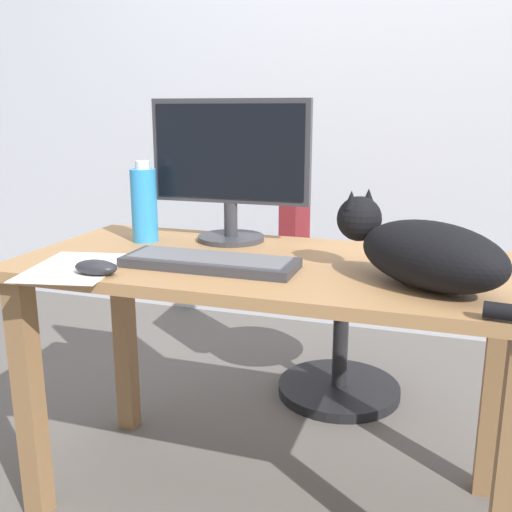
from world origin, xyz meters
TOP-DOWN VIEW (x-y plane):
  - ground_plane at (0.00, 0.00)m, footprint 8.00×8.00m
  - back_wall at (0.00, 1.51)m, footprint 6.00×0.04m
  - desk at (0.00, 0.00)m, footprint 1.31×0.61m
  - office_chair at (0.02, 0.72)m, footprint 0.48×0.48m
  - monitor at (-0.18, 0.20)m, footprint 0.48×0.20m
  - keyboard at (-0.12, -0.11)m, footprint 0.44×0.15m
  - cat at (0.39, -0.11)m, footprint 0.52×0.38m
  - computer_mouse at (-0.35, -0.26)m, footprint 0.11×0.06m
  - paper_sheet at (-0.44, -0.22)m, footprint 0.26×0.33m
  - water_bottle at (-0.42, 0.11)m, footprint 0.08×0.08m

SIDE VIEW (x-z plane):
  - ground_plane at x=0.00m, z-range 0.00..0.00m
  - office_chair at x=0.02m, z-range -0.06..0.88m
  - desk at x=0.00m, z-range 0.24..0.97m
  - paper_sheet at x=-0.44m, z-range 0.72..0.73m
  - keyboard at x=-0.12m, z-range 0.72..0.75m
  - computer_mouse at x=-0.35m, z-range 0.72..0.76m
  - cat at x=0.39m, z-range 0.71..0.90m
  - water_bottle at x=-0.42m, z-range 0.72..0.96m
  - monitor at x=-0.18m, z-range 0.74..1.16m
  - back_wall at x=0.00m, z-range 0.00..2.60m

